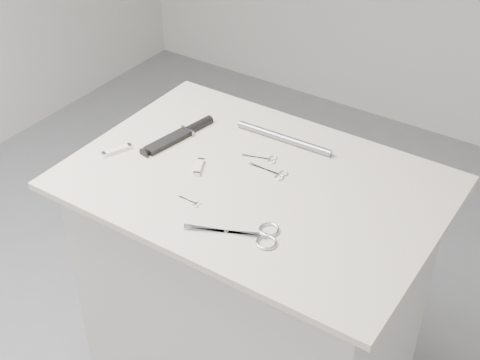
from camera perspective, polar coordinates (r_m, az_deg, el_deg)
The scene contains 10 objects.
plinth at distance 2.11m, azimuth 1.12°, elevation -10.32°, with size 0.90×0.60×0.90m, color #BBBBB9.
display_board at distance 1.81m, azimuth 1.29°, elevation -0.23°, with size 1.00×0.70×0.02m, color beige.
large_shears at distance 1.62m, azimuth 1.10°, elevation -4.68°, with size 0.23×0.14×0.01m.
embroidery_scissors_a at distance 1.88m, azimuth 2.16°, elevation 1.83°, with size 0.10×0.05×0.00m.
embroidery_scissors_b at distance 1.83m, azimuth 2.94°, elevation 0.62°, with size 0.11×0.05×0.00m.
tiny_scissors at distance 1.73m, azimuth -4.10°, elevation -1.90°, with size 0.07×0.03×0.00m.
sheathed_knife at distance 1.98m, azimuth -4.96°, elevation 3.98°, with size 0.08×0.25×0.03m.
pocket_knife_a at distance 1.94m, azimuth -10.46°, elevation 2.52°, with size 0.05×0.09×0.01m.
pocket_knife_b at distance 1.84m, azimuth -3.53°, elevation 1.10°, with size 0.05×0.07×0.01m.
metal_rail at distance 1.96m, azimuth 3.74°, elevation 3.59°, with size 0.02×0.02×0.31m, color gray.
Camera 1 is at (0.77, -1.23, 1.98)m, focal length 50.00 mm.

